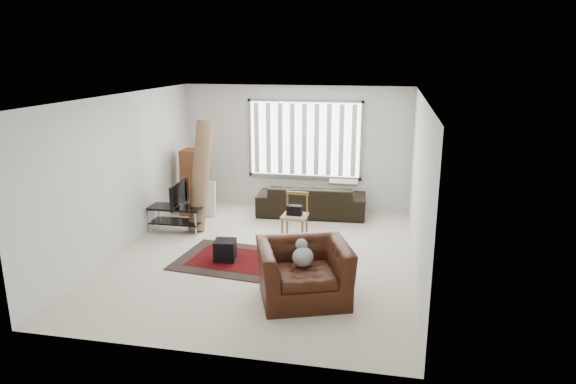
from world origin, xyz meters
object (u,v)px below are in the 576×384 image
sofa (312,195)px  armchair (304,268)px  side_chair (295,214)px  tv_stand (176,214)px  moving_boxes (195,184)px

sofa → armchair: 3.88m
sofa → armchair: bearing=94.0°
side_chair → sofa: bearing=88.8°
sofa → side_chair: (-0.09, -1.42, 0.03)m
tv_stand → armchair: armchair is taller
tv_stand → sofa: (2.39, 1.57, 0.07)m
sofa → side_chair: 1.43m
tv_stand → sofa: size_ratio=0.45×
moving_boxes → sofa: 2.50m
armchair → moving_boxes: bearing=110.3°
moving_boxes → sofa: (2.46, 0.37, -0.21)m
tv_stand → armchair: size_ratio=0.66×
sofa → side_chair: size_ratio=2.69×
tv_stand → moving_boxes: bearing=93.1°
sofa → armchair: armchair is taller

